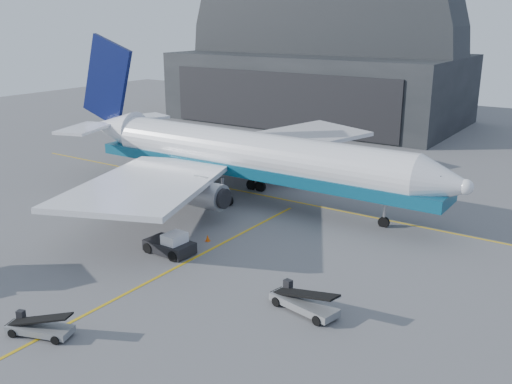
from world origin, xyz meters
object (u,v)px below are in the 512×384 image
Objects in this scene: belt_loader_a at (39,327)px; belt_loader_b at (303,302)px; pushback_tug at (171,245)px; airliner at (239,154)px.

belt_loader_b reaches higher than belt_loader_a.
pushback_tug reaches higher than belt_loader_a.
airliner reaches higher than belt_loader_b.
airliner is at bearing 146.31° from belt_loader_b.
belt_loader_a is 16.28m from belt_loader_b.
pushback_tug is at bearing -178.24° from belt_loader_b.
belt_loader_a is at bearing -124.36° from belt_loader_b.
pushback_tug is 0.79× the size of belt_loader_b.
belt_loader_b is at bearing 25.28° from belt_loader_a.
airliner reaches higher than pushback_tug.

